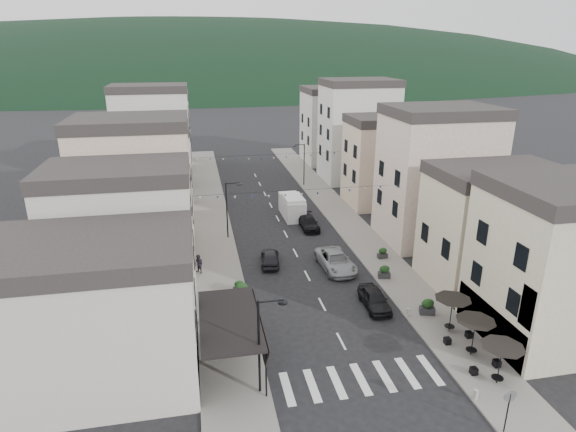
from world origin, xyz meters
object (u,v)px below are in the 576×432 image
parked_car_e (270,257)px  pedestrian_a (216,322)px  parked_car_c (336,261)px  delivery_van (292,206)px  pedestrian_b (199,264)px  parked_car_d (309,223)px  parked_car_b (336,261)px  parked_car_a (375,299)px

parked_car_e → pedestrian_a: bearing=69.8°
parked_car_c → pedestrian_a: pedestrian_a is taller
delivery_van → pedestrian_b: 17.21m
parked_car_d → pedestrian_a: 21.57m
parked_car_b → delivery_van: 14.50m
parked_car_d → parked_car_e: bearing=-123.0°
pedestrian_b → parked_car_d: bearing=81.6°
parked_car_d → pedestrian_a: bearing=-119.5°
parked_car_d → parked_car_a: bearing=-85.4°
parked_car_d → delivery_van: (-1.00, 4.20, 0.64)m
parked_car_c → delivery_van: size_ratio=1.02×
parked_car_b → parked_car_c: (0.00, -0.00, 0.05)m
delivery_van → pedestrian_b: bearing=-130.4°
parked_car_a → parked_car_e: 11.22m
parked_car_b → pedestrian_b: 12.06m
parked_car_a → delivery_van: 21.59m
parked_car_b → pedestrian_a: bearing=-138.4°
delivery_van → pedestrian_b: (-11.00, -13.23, -0.32)m
delivery_van → pedestrian_a: 24.84m
parked_car_d → pedestrian_b: pedestrian_b is taller
parked_car_c → parked_car_d: parked_car_c is taller
pedestrian_a → delivery_van: bearing=53.2°
parked_car_e → pedestrian_a: pedestrian_a is taller
parked_car_d → delivery_van: bearing=104.7°
parked_car_d → parked_car_e: (-5.60, -8.22, 0.05)m
parked_car_a → parked_car_c: 7.10m
parked_car_d → parked_car_b: bearing=-88.7°
parked_car_a → delivery_van: (-2.00, 21.49, 0.57)m
delivery_van → parked_car_d: bearing=-77.3°
pedestrian_a → pedestrian_b: 9.53m
parked_car_b → parked_car_e: size_ratio=1.10×
parked_car_a → parked_car_b: parked_car_b is taller
parked_car_b → parked_car_c: bearing=-85.2°
pedestrian_b → pedestrian_a: bearing=-39.7°
parked_car_b → parked_car_e: bearing=164.8°
parked_car_a → pedestrian_a: (-12.06, -1.23, 0.19)m
parked_car_e → parked_car_c: bearing=167.7°
parked_car_b → pedestrian_a: 13.80m
parked_car_c → parked_car_d: 10.26m
parked_car_e → parked_car_b: bearing=167.7°
pedestrian_a → pedestrian_b: bearing=82.8°
parked_car_a → parked_car_e: size_ratio=1.03×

